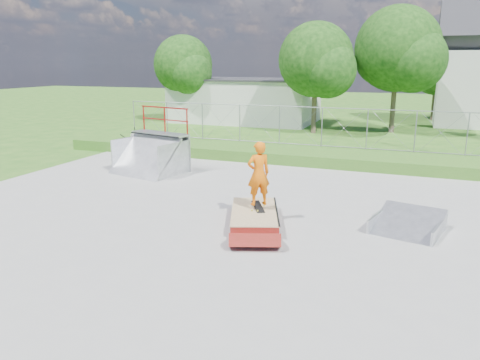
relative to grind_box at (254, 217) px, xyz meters
The scene contains 15 objects.
ground 0.81m from the grind_box, 103.44° to the right, with size 120.00×120.00×0.00m, color #2B611B.
concrete_pad 0.80m from the grind_box, 103.44° to the right, with size 20.00×16.00×0.04m, color gray.
grass_berm 8.74m from the grind_box, 91.20° to the left, with size 24.00×3.00×0.50m, color #2B611B.
grind_box is the anchor object (origin of this frame).
quarter_pipe 7.26m from the grind_box, 144.83° to the left, with size 2.52×2.13×2.52m, color #9A9CA1, non-canonical shape.
flat_bank_ramp 3.97m from the grind_box, 11.81° to the left, with size 1.60×1.71×0.49m, color #9A9CA1, non-canonical shape.
skateboard 0.31m from the grind_box, 80.64° to the left, with size 0.22×0.80×0.02m, color black.
skater 1.12m from the grind_box, 80.64° to the left, with size 0.64×0.42×1.74m, color orange.
concrete_stairs 11.77m from the grind_box, 137.57° to the left, with size 1.50×1.60×0.80m, color gray, non-canonical shape.
chain_link_fence 9.81m from the grind_box, 91.07° to the left, with size 20.00×0.06×1.80m, color gray, non-canonical shape.
utility_building_flat 22.80m from the grind_box, 111.07° to the left, with size 10.00×6.00×3.00m, color silver.
tree_left_near 17.65m from the grind_box, 96.46° to the left, with size 4.76×4.48×6.65m.
tree_center 19.78m from the grind_box, 82.22° to the left, with size 5.44×5.12×7.60m.
tree_left_far 22.83m from the grind_box, 122.06° to the left, with size 4.42×4.16×6.18m.
tree_back_mid 27.77m from the grind_box, 79.48° to the left, with size 4.08×3.84×5.70m.
Camera 1 is at (4.14, -10.58, 4.26)m, focal length 35.00 mm.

